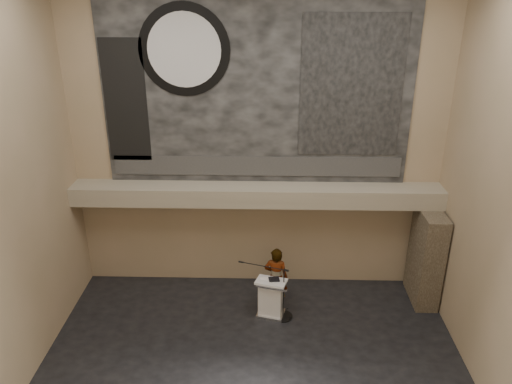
{
  "coord_description": "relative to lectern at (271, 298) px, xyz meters",
  "views": [
    {
      "loc": [
        0.32,
        -8.74,
        8.41
      ],
      "look_at": [
        0.0,
        3.2,
        3.2
      ],
      "focal_mm": 35.0,
      "sensor_mm": 36.0,
      "label": 1
    }
  ],
  "objects": [
    {
      "name": "banner_text_strip",
      "position": [
        -0.43,
        1.67,
        3.1
      ],
      "size": [
        7.76,
        0.02,
        0.55
      ],
      "primitive_type": "cube",
      "color": "#2E2E2E",
      "rests_on": "banner"
    },
    {
      "name": "stone_pier",
      "position": [
        4.22,
        0.89,
        0.8
      ],
      "size": [
        0.6,
        1.4,
        2.7
      ],
      "primitive_type": "cube",
      "color": "#3D3325",
      "rests_on": "floor"
    },
    {
      "name": "banner_clock_rim",
      "position": [
        -2.23,
        1.67,
        6.15
      ],
      "size": [
        2.3,
        0.02,
        2.3
      ],
      "primitive_type": "cylinder",
      "rotation": [
        1.57,
        0.0,
        0.0
      ],
      "color": "black",
      "rests_on": "banner"
    },
    {
      "name": "floor",
      "position": [
        -0.43,
        -2.26,
        -0.55
      ],
      "size": [
        10.0,
        10.0,
        0.0
      ],
      "primitive_type": "plane",
      "color": "black",
      "rests_on": "ground"
    },
    {
      "name": "banner_brick_print",
      "position": [
        -3.83,
        1.67,
        4.85
      ],
      "size": [
        1.1,
        0.02,
        3.2
      ],
      "primitive_type": "cube",
      "color": "black",
      "rests_on": "banner"
    },
    {
      "name": "wall_right",
      "position": [
        4.57,
        -2.26,
        3.7
      ],
      "size": [
        0.02,
        8.0,
        8.5
      ],
      "primitive_type": "cube",
      "color": "#917D5C",
      "rests_on": "floor"
    },
    {
      "name": "speaker_person",
      "position": [
        0.13,
        0.46,
        0.34
      ],
      "size": [
        0.71,
        0.54,
        1.78
      ],
      "primitive_type": "imported",
      "rotation": [
        0.0,
        0.0,
        2.96
      ],
      "color": "silver",
      "rests_on": "floor"
    },
    {
      "name": "sprinkler_left",
      "position": [
        -2.03,
        1.29,
        2.12
      ],
      "size": [
        0.04,
        0.04,
        0.06
      ],
      "primitive_type": "cylinder",
      "color": "#B2893D",
      "rests_on": "soffit"
    },
    {
      "name": "banner_building_print",
      "position": [
        1.97,
        1.67,
        5.25
      ],
      "size": [
        2.6,
        0.02,
        3.6
      ],
      "primitive_type": "cube",
      "color": "black",
      "rests_on": "banner"
    },
    {
      "name": "soffit",
      "position": [
        -0.43,
        1.34,
        2.4
      ],
      "size": [
        10.0,
        0.8,
        0.5
      ],
      "primitive_type": "cube",
      "color": "gray",
      "rests_on": "wall_back"
    },
    {
      "name": "lectern",
      "position": [
        0.0,
        0.0,
        0.0
      ],
      "size": [
        0.89,
        0.73,
        1.14
      ],
      "rotation": [
        0.0,
        0.0,
        -0.25
      ],
      "color": "silver",
      "rests_on": "floor"
    },
    {
      "name": "wall_back",
      "position": [
        -0.43,
        1.74,
        3.7
      ],
      "size": [
        10.0,
        0.02,
        8.5
      ],
      "primitive_type": "cube",
      "color": "#917D5C",
      "rests_on": "floor"
    },
    {
      "name": "binder",
      "position": [
        0.07,
        0.02,
        0.56
      ],
      "size": [
        0.3,
        0.26,
        0.04
      ],
      "primitive_type": "cube",
      "rotation": [
        0.0,
        0.0,
        0.15
      ],
      "color": "black",
      "rests_on": "lectern"
    },
    {
      "name": "sprinkler_right",
      "position": [
        1.47,
        1.29,
        2.12
      ],
      "size": [
        0.04,
        0.04,
        0.06
      ],
      "primitive_type": "cylinder",
      "color": "#B2893D",
      "rests_on": "soffit"
    },
    {
      "name": "wall_front",
      "position": [
        -0.43,
        -6.26,
        3.7
      ],
      "size": [
        10.0,
        0.02,
        8.5
      ],
      "primitive_type": "cube",
      "color": "#917D5C",
      "rests_on": "floor"
    },
    {
      "name": "banner_clock_face",
      "position": [
        -2.23,
        1.65,
        6.15
      ],
      "size": [
        1.84,
        0.02,
        1.84
      ],
      "primitive_type": "cylinder",
      "rotation": [
        1.57,
        0.0,
        0.0
      ],
      "color": "silver",
      "rests_on": "banner"
    },
    {
      "name": "papers",
      "position": [
        -0.17,
        -0.01,
        0.55
      ],
      "size": [
        0.25,
        0.32,
        0.0
      ],
      "primitive_type": "cube",
      "rotation": [
        0.0,
        0.0,
        0.12
      ],
      "color": "white",
      "rests_on": "lectern"
    },
    {
      "name": "banner",
      "position": [
        -0.43,
        1.71,
        5.15
      ],
      "size": [
        8.0,
        0.05,
        5.0
      ],
      "primitive_type": "cube",
      "color": "black",
      "rests_on": "wall_back"
    },
    {
      "name": "mic_stand",
      "position": [
        0.28,
        -0.06,
        -0.32
      ],
      "size": [
        1.45,
        0.65,
        1.51
      ],
      "rotation": [
        0.0,
        0.0,
        -0.31
      ],
      "color": "black",
      "rests_on": "floor"
    }
  ]
}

